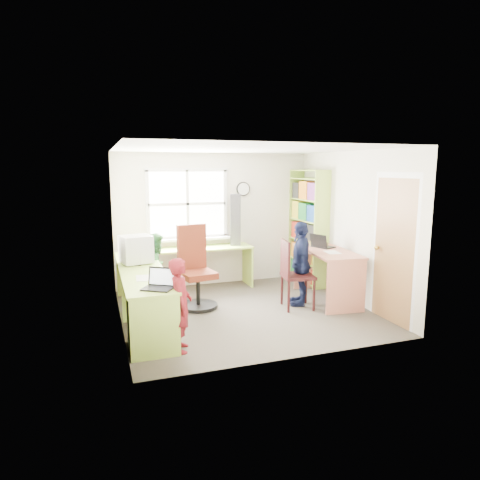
% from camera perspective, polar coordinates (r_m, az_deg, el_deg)
% --- Properties ---
extents(room, '(3.64, 3.44, 2.44)m').
position_cam_1_polar(room, '(6.34, 0.54, 1.28)').
color(room, '#433C34').
rests_on(room, ground).
extents(l_desk, '(2.38, 2.95, 0.75)m').
position_cam_1_polar(l_desk, '(5.83, -10.60, -7.29)').
color(l_desk, '#C1EA5D').
rests_on(l_desk, ground).
extents(right_desk, '(0.82, 1.50, 0.83)m').
position_cam_1_polar(right_desk, '(7.07, 11.54, -3.13)').
color(right_desk, tan).
rests_on(right_desk, ground).
extents(bookshelf, '(0.30, 1.02, 2.10)m').
position_cam_1_polar(bookshelf, '(8.01, 9.04, 1.35)').
color(bookshelf, '#C1EA5D').
rests_on(bookshelf, ground).
extents(swivel_chair, '(0.68, 0.68, 1.27)m').
position_cam_1_polar(swivel_chair, '(6.64, -5.94, -4.29)').
color(swivel_chair, black).
rests_on(swivel_chair, ground).
extents(wooden_chair, '(0.53, 0.53, 1.06)m').
position_cam_1_polar(wooden_chair, '(6.57, 7.07, -4.21)').
color(wooden_chair, '#341112').
rests_on(wooden_chair, ground).
extents(crt_monitor, '(0.49, 0.46, 0.41)m').
position_cam_1_polar(crt_monitor, '(6.42, -13.68, -1.22)').
color(crt_monitor, silver).
rests_on(crt_monitor, l_desk).
extents(laptop_left, '(0.43, 0.42, 0.23)m').
position_cam_1_polar(laptop_left, '(5.09, -10.69, -5.73)').
color(laptop_left, black).
rests_on(laptop_left, l_desk).
extents(laptop_right, '(0.39, 0.42, 0.23)m').
position_cam_1_polar(laptop_right, '(7.21, 10.78, -0.57)').
color(laptop_right, black).
rests_on(laptop_right, right_desk).
extents(speaker_a, '(0.12, 0.12, 0.19)m').
position_cam_1_polar(speaker_a, '(6.32, -13.45, -2.45)').
color(speaker_a, black).
rests_on(speaker_a, l_desk).
extents(speaker_b, '(0.11, 0.11, 0.19)m').
position_cam_1_polar(speaker_b, '(6.72, -13.46, -1.74)').
color(speaker_b, black).
rests_on(speaker_b, l_desk).
extents(cd_tower, '(0.22, 0.21, 0.92)m').
position_cam_1_polar(cd_tower, '(7.70, -0.62, 2.72)').
color(cd_tower, black).
rests_on(cd_tower, l_desk).
extents(game_box, '(0.29, 0.29, 0.06)m').
position_cam_1_polar(game_box, '(7.44, 10.21, -0.45)').
color(game_box, red).
rests_on(game_box, right_desk).
extents(paper_a, '(0.26, 0.35, 0.00)m').
position_cam_1_polar(paper_a, '(5.59, -12.50, -4.95)').
color(paper_a, silver).
rests_on(paper_a, l_desk).
extents(paper_b, '(0.24, 0.31, 0.00)m').
position_cam_1_polar(paper_b, '(6.85, 12.20, -1.61)').
color(paper_b, silver).
rests_on(paper_b, right_desk).
extents(potted_plant, '(0.18, 0.15, 0.28)m').
position_cam_1_polar(potted_plant, '(7.58, -6.26, 0.10)').
color(potted_plant, '#2F7736').
rests_on(potted_plant, l_desk).
extents(person_red, '(0.34, 0.45, 1.12)m').
position_cam_1_polar(person_red, '(5.08, -7.93, -8.55)').
color(person_red, maroon).
rests_on(person_red, ground).
extents(person_green, '(0.59, 0.67, 1.14)m').
position_cam_1_polar(person_green, '(6.85, -10.98, -3.81)').
color(person_green, '#30732E').
rests_on(person_green, ground).
extents(person_navy, '(0.59, 0.84, 1.32)m').
position_cam_1_polar(person_navy, '(6.75, 8.07, -3.11)').
color(person_navy, '#131A3C').
rests_on(person_navy, ground).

